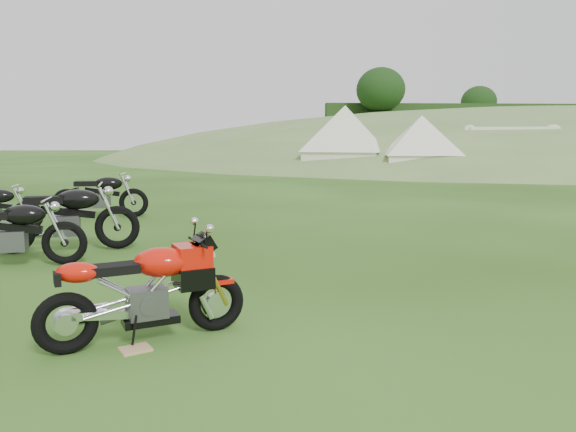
{
  "coord_description": "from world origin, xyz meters",
  "views": [
    {
      "loc": [
        -0.26,
        -5.86,
        1.79
      ],
      "look_at": [
        0.18,
        0.4,
        0.88
      ],
      "focal_mm": 35.0,
      "sensor_mm": 36.0,
      "label": 1
    }
  ],
  "objects_px": {
    "tent_right": "(421,145)",
    "caravan": "(507,149)",
    "tent_mid": "(345,142)",
    "sport_motorcycle": "(144,283)",
    "vintage_moto_b": "(65,216)",
    "plywood_board": "(135,349)",
    "vintage_moto_d": "(100,194)",
    "vintage_moto_a": "(11,231)"
  },
  "relations": [
    {
      "from": "tent_mid",
      "to": "vintage_moto_d",
      "type": "bearing_deg",
      "value": -99.2
    },
    {
      "from": "vintage_moto_b",
      "to": "tent_right",
      "type": "bearing_deg",
      "value": 46.15
    },
    {
      "from": "tent_mid",
      "to": "tent_right",
      "type": "xyz_separation_m",
      "value": [
        3.06,
        -1.87,
        -0.15
      ]
    },
    {
      "from": "vintage_moto_a",
      "to": "vintage_moto_b",
      "type": "height_order",
      "value": "vintage_moto_b"
    },
    {
      "from": "vintage_moto_a",
      "to": "tent_right",
      "type": "distance_m",
      "value": 19.82
    },
    {
      "from": "vintage_moto_b",
      "to": "caravan",
      "type": "height_order",
      "value": "caravan"
    },
    {
      "from": "sport_motorcycle",
      "to": "vintage_moto_a",
      "type": "relative_size",
      "value": 0.91
    },
    {
      "from": "vintage_moto_b",
      "to": "tent_mid",
      "type": "distance_m",
      "value": 18.99
    },
    {
      "from": "vintage_moto_a",
      "to": "tent_mid",
      "type": "xyz_separation_m",
      "value": [
        7.7,
        18.5,
        0.96
      ]
    },
    {
      "from": "sport_motorcycle",
      "to": "tent_right",
      "type": "height_order",
      "value": "tent_right"
    },
    {
      "from": "vintage_moto_d",
      "to": "caravan",
      "type": "distance_m",
      "value": 21.57
    },
    {
      "from": "sport_motorcycle",
      "to": "vintage_moto_b",
      "type": "distance_m",
      "value": 4.37
    },
    {
      "from": "plywood_board",
      "to": "vintage_moto_b",
      "type": "height_order",
      "value": "vintage_moto_b"
    },
    {
      "from": "vintage_moto_a",
      "to": "tent_mid",
      "type": "distance_m",
      "value": 20.06
    },
    {
      "from": "sport_motorcycle",
      "to": "tent_right",
      "type": "xyz_separation_m",
      "value": [
        8.46,
        19.57,
        0.79
      ]
    },
    {
      "from": "plywood_board",
      "to": "vintage_moto_a",
      "type": "distance_m",
      "value": 3.9
    },
    {
      "from": "plywood_board",
      "to": "vintage_moto_d",
      "type": "distance_m",
      "value": 8.06
    },
    {
      "from": "vintage_moto_a",
      "to": "tent_mid",
      "type": "bearing_deg",
      "value": 60.51
    },
    {
      "from": "vintage_moto_d",
      "to": "tent_right",
      "type": "bearing_deg",
      "value": 47.26
    },
    {
      "from": "plywood_board",
      "to": "tent_right",
      "type": "height_order",
      "value": "tent_right"
    },
    {
      "from": "vintage_moto_b",
      "to": "vintage_moto_d",
      "type": "height_order",
      "value": "vintage_moto_b"
    },
    {
      "from": "plywood_board",
      "to": "vintage_moto_d",
      "type": "height_order",
      "value": "vintage_moto_d"
    },
    {
      "from": "vintage_moto_b",
      "to": "tent_mid",
      "type": "xyz_separation_m",
      "value": [
        7.3,
        17.51,
        0.9
      ]
    },
    {
      "from": "tent_right",
      "to": "sport_motorcycle",
      "type": "bearing_deg",
      "value": -104.49
    },
    {
      "from": "vintage_moto_a",
      "to": "sport_motorcycle",
      "type": "bearing_deg",
      "value": -58.72
    },
    {
      "from": "vintage_moto_b",
      "to": "tent_mid",
      "type": "relative_size",
      "value": 0.63
    },
    {
      "from": "caravan",
      "to": "plywood_board",
      "type": "bearing_deg",
      "value": -106.92
    },
    {
      "from": "tent_mid",
      "to": "vintage_moto_b",
      "type": "bearing_deg",
      "value": -92.92
    },
    {
      "from": "plywood_board",
      "to": "vintage_moto_d",
      "type": "bearing_deg",
      "value": 106.22
    },
    {
      "from": "plywood_board",
      "to": "vintage_moto_d",
      "type": "relative_size",
      "value": 0.13
    },
    {
      "from": "caravan",
      "to": "sport_motorcycle",
      "type": "bearing_deg",
      "value": -107.06
    },
    {
      "from": "tent_mid",
      "to": "caravan",
      "type": "distance_m",
      "value": 8.22
    },
    {
      "from": "tent_right",
      "to": "caravan",
      "type": "xyz_separation_m",
      "value": [
        5.12,
        2.53,
        -0.21
      ]
    },
    {
      "from": "vintage_moto_d",
      "to": "tent_mid",
      "type": "xyz_separation_m",
      "value": [
        7.69,
        13.93,
        0.94
      ]
    },
    {
      "from": "caravan",
      "to": "tent_mid",
      "type": "bearing_deg",
      "value": -160.89
    },
    {
      "from": "vintage_moto_a",
      "to": "vintage_moto_d",
      "type": "xyz_separation_m",
      "value": [
        0.01,
        4.57,
        0.02
      ]
    },
    {
      "from": "vintage_moto_b",
      "to": "vintage_moto_d",
      "type": "bearing_deg",
      "value": 85.95
    },
    {
      "from": "sport_motorcycle",
      "to": "vintage_moto_d",
      "type": "xyz_separation_m",
      "value": [
        -2.3,
        7.51,
        -0.0
      ]
    },
    {
      "from": "vintage_moto_d",
      "to": "tent_mid",
      "type": "bearing_deg",
      "value": 60.09
    },
    {
      "from": "vintage_moto_b",
      "to": "vintage_moto_d",
      "type": "relative_size",
      "value": 1.08
    },
    {
      "from": "vintage_moto_a",
      "to": "tent_right",
      "type": "xyz_separation_m",
      "value": [
        10.76,
        16.63,
        0.81
      ]
    },
    {
      "from": "vintage_moto_a",
      "to": "vintage_moto_d",
      "type": "relative_size",
      "value": 0.96
    }
  ]
}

